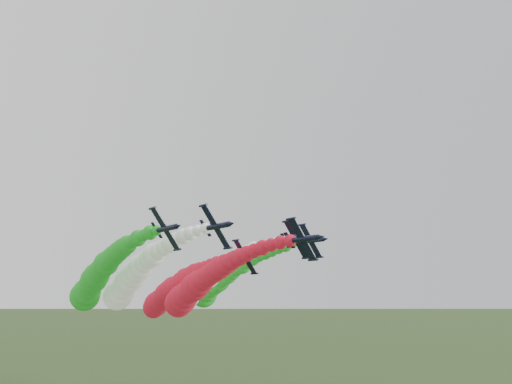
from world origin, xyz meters
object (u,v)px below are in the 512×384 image
jet_outer_left (97,278)px  jet_trail (170,292)px  jet_inner_right (202,283)px  jet_outer_right (222,280)px  jet_inner_left (133,277)px  jet_lead (198,286)px

jet_outer_left → jet_trail: (24.11, 8.08, -3.27)m
jet_outer_left → jet_inner_right: bearing=-11.2°
jet_inner_right → jet_outer_left: jet_outer_left is taller
jet_outer_right → jet_inner_right: bearing=-147.1°
jet_trail → jet_inner_left: bearing=-139.9°
jet_outer_left → jet_inner_left: bearing=-51.5°
jet_lead → jet_inner_right: (6.52, 8.51, 1.13)m
jet_lead → jet_inner_right: jet_inner_right is taller
jet_inner_left → jet_inner_right: 20.70m
jet_lead → jet_trail: 22.24m
jet_inner_right → jet_outer_left: (-26.38, 5.21, 0.90)m
jet_inner_right → jet_lead: bearing=-127.5°
jet_inner_right → jet_trail: size_ratio=1.01×
jet_inner_left → jet_trail: (18.30, 15.39, -3.28)m
jet_outer_right → jet_trail: bearing=156.2°
jet_inner_left → jet_lead: bearing=-24.5°
jet_inner_right → jet_trail: jet_inner_right is taller
jet_inner_right → jet_trail: bearing=99.7°
jet_lead → jet_inner_left: size_ratio=1.00×
jet_lead → jet_inner_right: size_ratio=1.00×
jet_inner_left → jet_inner_right: jet_inner_left is taller
jet_outer_left → jet_trail: bearing=18.5°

